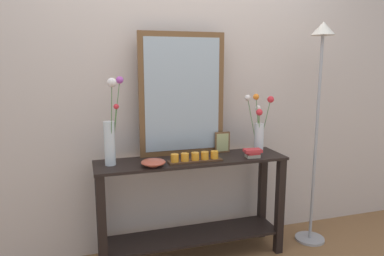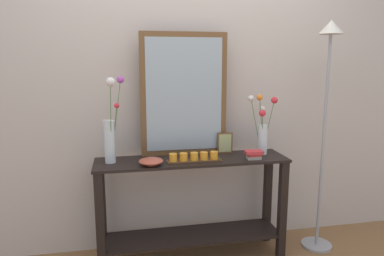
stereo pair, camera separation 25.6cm
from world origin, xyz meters
name	(u,v)px [view 2 (the right image)]	position (x,y,z in m)	size (l,w,h in m)	color
wall_back	(184,78)	(0.00, 0.30, 1.35)	(6.40, 0.08, 2.70)	beige
console_table	(192,199)	(0.00, 0.00, 0.46)	(1.40, 0.36, 0.78)	black
mirror_leaning	(184,95)	(-0.03, 0.15, 1.23)	(0.65, 0.03, 0.92)	brown
tall_vase_left	(111,131)	(-0.57, 0.01, 1.01)	(0.15, 0.20, 0.60)	silver
vase_right	(263,128)	(0.56, 0.03, 0.98)	(0.20, 0.15, 0.46)	silver
candle_tray	(194,158)	(0.00, -0.08, 0.81)	(0.39, 0.09, 0.07)	#472D1C
picture_frame_small	(225,143)	(0.28, 0.11, 0.86)	(0.12, 0.01, 0.16)	brown
decorative_bowl	(151,161)	(-0.31, -0.11, 0.81)	(0.17, 0.17, 0.05)	#B24C38
book_stack	(254,154)	(0.44, -0.10, 0.81)	(0.13, 0.10, 0.06)	#B2A893
floor_lamp	(326,99)	(1.03, -0.05, 1.20)	(0.24, 0.24, 1.78)	#9E9EA3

